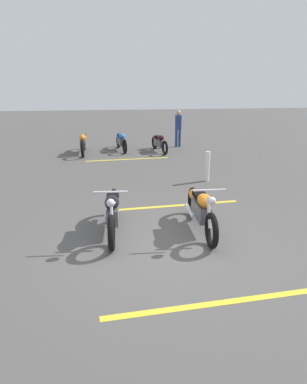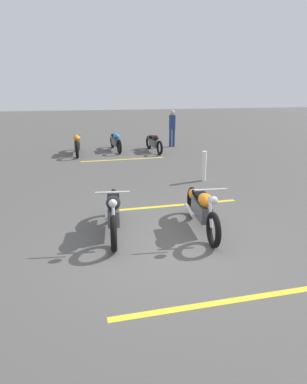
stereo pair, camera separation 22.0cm
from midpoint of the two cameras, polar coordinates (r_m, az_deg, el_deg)
ground_plane at (r=6.71m, az=2.36°, el=-8.49°), size 60.00×60.00×0.00m
motorcycle_bright_foreground at (r=7.28m, az=8.46°, el=-2.58°), size 2.23×0.62×1.04m
motorcycle_dark_foreground at (r=7.13m, az=-5.70°, el=-2.89°), size 2.23×0.62×1.04m
motorcycle_row_far_left at (r=15.13m, az=1.32°, el=8.02°), size 1.92×0.46×0.73m
motorcycle_row_left at (r=15.44m, az=-4.83°, el=8.23°), size 2.02×0.42×0.76m
motorcycle_row_center at (r=14.98m, az=-10.83°, el=7.83°), size 2.21×0.29×0.83m
bystander_near_row at (r=16.20m, az=4.39°, el=10.47°), size 0.22×0.27×1.64m
bollard_post at (r=10.79m, az=9.23°, el=4.07°), size 0.14×0.14×0.91m
parking_stripe_near at (r=5.23m, az=11.23°, el=-17.17°), size 0.38×3.20×0.01m
parking_stripe_mid at (r=8.70m, az=4.27°, el=-2.19°), size 0.38×3.20×0.01m
parking_stripe_far at (r=13.71m, az=-3.70°, el=5.27°), size 0.38×3.20×0.01m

